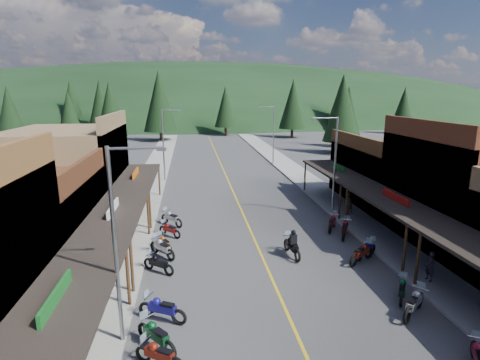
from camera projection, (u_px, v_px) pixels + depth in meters
name	position (u px, v px, depth m)	size (l,w,h in m)	color
ground	(266.00, 265.00, 21.80)	(220.00, 220.00, 0.00)	#38383A
centerline	(230.00, 184.00, 41.09)	(0.15, 90.00, 0.01)	gold
sidewalk_west	(149.00, 186.00, 39.95)	(3.40, 94.00, 0.15)	gray
sidewalk_east	(306.00, 180.00, 42.20)	(3.40, 94.00, 0.15)	gray
shop_west_2	(21.00, 225.00, 21.08)	(10.90, 9.00, 6.20)	#3F2111
shop_west_3	(71.00, 172.00, 30.10)	(10.90, 10.20, 8.20)	brown
shop_east_2	(469.00, 191.00, 24.41)	(10.90, 9.00, 8.20)	#562B19
shop_east_3	(390.00, 175.00, 33.89)	(10.90, 10.20, 6.20)	#4C2D16
streetlight_0	(119.00, 239.00, 14.09)	(2.16, 0.18, 8.00)	gray
streetlight_1	(165.00, 142.00, 41.09)	(2.16, 0.18, 8.00)	gray
streetlight_2	(333.00, 162.00, 29.39)	(2.16, 0.18, 8.00)	gray
streetlight_3	(273.00, 132.00, 50.60)	(2.16, 0.18, 8.00)	gray
ridge_hill	(200.00, 116.00, 151.98)	(310.00, 140.00, 60.00)	black
pine_0	(9.00, 109.00, 74.91)	(5.04, 5.04, 11.00)	black
pine_1	(100.00, 103.00, 84.52)	(5.88, 5.88, 12.50)	black
pine_2	(159.00, 101.00, 74.59)	(6.72, 6.72, 14.00)	black
pine_3	(225.00, 107.00, 84.46)	(5.04, 5.04, 11.00)	black
pine_4	(293.00, 104.00, 80.31)	(5.88, 5.88, 12.50)	black
pine_5	(342.00, 99.00, 93.78)	(6.72, 6.72, 14.00)	black
pine_6	(404.00, 106.00, 87.97)	(5.04, 5.04, 11.00)	black
pine_7	(71.00, 103.00, 89.27)	(5.88, 5.88, 12.50)	black
pine_8	(70.00, 118.00, 56.15)	(4.48, 4.48, 10.00)	black
pine_9	(348.00, 111.00, 66.82)	(4.93, 4.93, 10.80)	black
pine_10	(110.00, 109.00, 66.12)	(5.38, 5.38, 11.60)	black
pine_11	(342.00, 109.00, 59.37)	(5.82, 5.82, 12.40)	black
bike_west_4	(159.00, 354.00, 13.60)	(0.69, 2.06, 1.18)	maroon
bike_west_5	(156.00, 334.00, 14.57)	(0.77, 2.31, 1.32)	#0D411F
bike_west_6	(162.00, 308.00, 16.36)	(0.77, 2.30, 1.31)	navy
bike_west_7	(158.00, 263.00, 20.79)	(0.70, 2.10, 1.20)	black
bike_west_8	(162.00, 247.00, 22.75)	(0.77, 2.32, 1.33)	gray
bike_west_9	(164.00, 243.00, 23.68)	(0.64, 1.93, 1.10)	#9C4B0B
bike_west_10	(170.00, 229.00, 26.00)	(0.65, 1.94, 1.11)	maroon
bike_west_11	(172.00, 217.00, 28.11)	(0.75, 2.25, 1.29)	gray
bike_east_4	(479.00, 356.00, 13.50)	(0.67, 2.00, 1.14)	maroon
bike_east_5	(414.00, 302.00, 16.80)	(0.77, 2.30, 1.32)	#949398
bike_east_6	(402.00, 289.00, 18.13)	(0.65, 1.96, 1.12)	#0B3B1C
bike_east_7	(362.00, 252.00, 22.03)	(0.76, 2.27, 1.30)	maroon
bike_east_8	(366.00, 249.00, 22.67)	(0.70, 2.09, 1.19)	navy
bike_east_9	(345.00, 228.00, 25.90)	(0.75, 2.26, 1.29)	maroon
bike_east_10	(332.00, 222.00, 27.17)	(0.73, 2.20, 1.26)	maroon
rider_on_bike	(292.00, 245.00, 22.86)	(1.08, 2.43, 1.79)	black
pedestrian_east_a	(430.00, 266.00, 19.58)	(0.59, 0.39, 1.62)	#251C2A
pedestrian_east_b	(348.00, 202.00, 30.46)	(0.89, 0.51, 1.84)	brown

